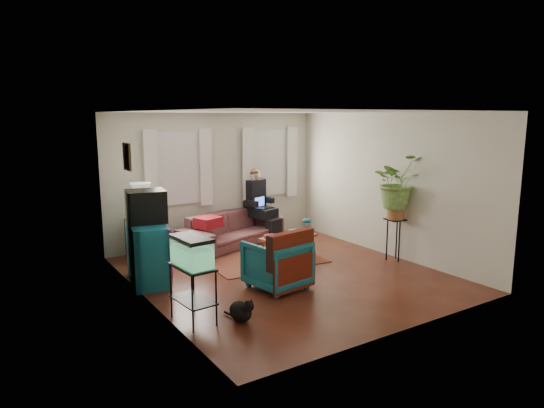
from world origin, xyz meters
TOP-DOWN VIEW (x-y plane):
  - floor at (0.00, 0.00)m, footprint 4.50×5.00m
  - ceiling at (0.00, 0.00)m, footprint 4.50×5.00m
  - wall_back at (0.00, 2.50)m, footprint 4.50×0.01m
  - wall_front at (0.00, -2.50)m, footprint 4.50×0.01m
  - wall_left at (-2.25, 0.00)m, footprint 0.01×5.00m
  - wall_right at (2.25, 0.00)m, footprint 0.01×5.00m
  - window_left at (-0.80, 2.48)m, footprint 1.08×0.04m
  - window_right at (1.25, 2.48)m, footprint 1.08×0.04m
  - curtains_left at (-0.80, 2.40)m, footprint 1.36×0.06m
  - curtains_right at (1.25, 2.40)m, footprint 1.36×0.06m
  - picture_frame at (-2.21, 0.85)m, footprint 0.04×0.32m
  - area_rug at (0.13, 0.97)m, footprint 2.10×1.73m
  - sofa at (0.12, 2.05)m, footprint 2.40×1.55m
  - seated_person at (0.89, 2.31)m, footprint 0.75×0.83m
  - side_table at (-1.65, 2.13)m, footprint 0.51×0.51m
  - table_lamp at (-1.65, 2.13)m, footprint 0.38×0.38m
  - dresser at (-1.99, 0.83)m, footprint 0.69×1.11m
  - crt_tv at (-1.95, 0.93)m, footprint 0.65×0.61m
  - aquarium_stand at (-2.00, -0.90)m, footprint 0.41×0.67m
  - aquarium at (-2.00, -0.90)m, footprint 0.37×0.61m
  - black_cat at (-1.51, -1.22)m, footprint 0.31×0.42m
  - armchair at (-0.45, -0.44)m, footprint 0.89×0.85m
  - serape_throw at (-0.40, -0.75)m, footprint 0.83×0.31m
  - coffee_table at (0.55, 0.70)m, footprint 1.11×0.78m
  - cup_a at (0.35, 0.56)m, footprint 0.14×0.14m
  - cup_b at (0.63, 0.55)m, footprint 0.11×0.11m
  - bowl at (0.79, 0.86)m, footprint 0.24×0.24m
  - snack_tray at (0.25, 0.77)m, footprint 0.38×0.38m
  - birdcage at (0.92, 0.65)m, footprint 0.20×0.20m
  - plant_stand at (2.07, -0.39)m, footprint 0.34×0.34m
  - potted_plant at (2.07, -0.39)m, footprint 0.92×0.81m

SIDE VIEW (x-z plane):
  - floor at x=0.00m, z-range -0.01..0.01m
  - area_rug at x=0.13m, z-range 0.00..0.01m
  - black_cat at x=-1.51m, z-range 0.00..0.32m
  - coffee_table at x=0.55m, z-range 0.00..0.42m
  - side_table at x=-1.65m, z-range 0.00..0.72m
  - aquarium_stand at x=-2.00m, z-range 0.00..0.72m
  - plant_stand at x=2.07m, z-range 0.00..0.75m
  - armchair at x=-0.45m, z-range 0.00..0.81m
  - snack_tray at x=0.25m, z-range 0.42..0.45m
  - sofa at x=0.12m, z-range 0.00..0.88m
  - bowl at x=0.79m, z-range 0.42..0.47m
  - cup_b at x=0.63m, z-range 0.42..0.50m
  - cup_a at x=0.35m, z-range 0.42..0.51m
  - dresser at x=-1.99m, z-range 0.00..0.93m
  - birdcage at x=0.92m, z-range 0.42..0.71m
  - serape_throw at x=-0.40m, z-range 0.24..0.91m
  - seated_person at x=0.89m, z-range 0.00..1.33m
  - aquarium at x=-2.00m, z-range 0.72..1.10m
  - table_lamp at x=-1.65m, z-range 0.70..1.36m
  - crt_tv at x=-1.95m, z-range 0.93..1.43m
  - potted_plant at x=2.07m, z-range 0.80..1.75m
  - wall_back at x=0.00m, z-range 0.00..2.60m
  - wall_front at x=0.00m, z-range 0.00..2.60m
  - wall_left at x=-2.25m, z-range 0.00..2.60m
  - wall_right at x=2.25m, z-range 0.00..2.60m
  - curtains_left at x=-0.80m, z-range 0.80..2.30m
  - curtains_right at x=1.25m, z-range 0.80..2.30m
  - window_left at x=-0.80m, z-range 0.86..2.24m
  - window_right at x=1.25m, z-range 0.86..2.24m
  - picture_frame at x=-2.21m, z-range 1.75..2.15m
  - ceiling at x=0.00m, z-range 2.60..2.60m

